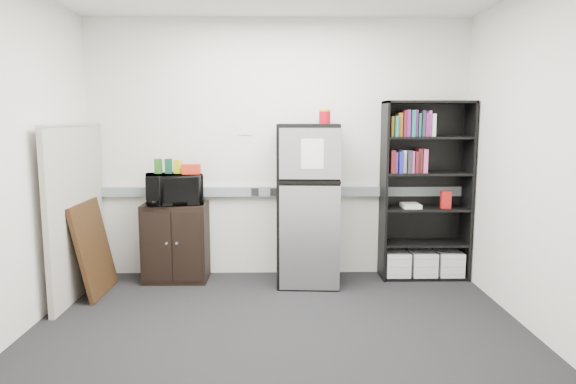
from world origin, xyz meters
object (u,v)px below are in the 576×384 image
object	(u,v)px
microwave	(174,189)
refrigerator	(308,204)
cabinet	(176,242)
cubicle_partition	(76,211)
bookshelf	(425,192)

from	to	relation	value
microwave	refrigerator	size ratio (longest dim) A/B	0.34
cabinet	refrigerator	size ratio (longest dim) A/B	0.50
cubicle_partition	refrigerator	size ratio (longest dim) A/B	1.00
microwave	bookshelf	bearing A→B (deg)	-12.39
cubicle_partition	bookshelf	bearing A→B (deg)	8.06
cabinet	bookshelf	bearing A→B (deg)	1.42
bookshelf	microwave	bearing A→B (deg)	-178.22
bookshelf	cubicle_partition	world-z (taller)	bookshelf
cubicle_partition	microwave	world-z (taller)	cubicle_partition
bookshelf	refrigerator	xyz separation A→B (m)	(-1.23, -0.14, -0.10)
microwave	refrigerator	world-z (taller)	refrigerator
cubicle_partition	cabinet	xyz separation A→B (m)	(0.84, 0.42, -0.41)
cubicle_partition	cabinet	world-z (taller)	cubicle_partition
bookshelf	cabinet	distance (m)	2.64
refrigerator	microwave	bearing A→B (deg)	-179.81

